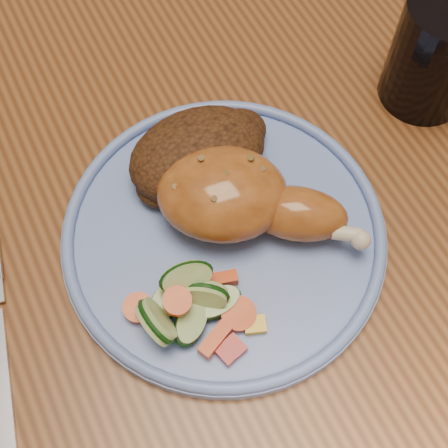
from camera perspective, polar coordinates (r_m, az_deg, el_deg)
The scene contains 8 objects.
ground at distance 1.28m, azimuth 0.04°, elevation -10.78°, with size 4.00×4.00×0.00m, color #54301D.
dining_table at distance 0.66m, azimuth 0.07°, elevation 5.60°, with size 0.90×1.40×0.75m.
plate at distance 0.52m, azimuth -0.00°, elevation -1.05°, with size 0.27×0.27×0.01m, color #6983CE.
plate_rim at distance 0.51m, azimuth -0.00°, elevation -0.51°, with size 0.27×0.27×0.01m, color #6983CE.
chicken_leg at distance 0.50m, azimuth 1.52°, elevation 2.36°, with size 0.16×0.15×0.06m.
rice_pilaf at distance 0.53m, azimuth -2.23°, elevation 6.44°, with size 0.13×0.09×0.05m.
vegetable_pile at distance 0.48m, azimuth -3.13°, elevation -7.43°, with size 0.10×0.09×0.05m.
drinking_glass at distance 0.60m, azimuth 18.92°, elevation 14.58°, with size 0.08×0.08×0.11m, color black.
Camera 1 is at (-0.16, -0.32, 1.22)m, focal length 50.00 mm.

